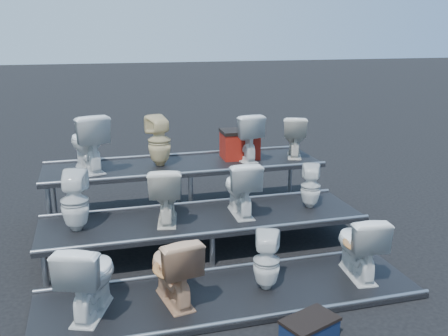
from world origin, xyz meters
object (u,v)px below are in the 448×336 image
object	(u,v)px
toilet_3	(359,245)
toilet_10	(244,136)
toilet_2	(267,261)
toilet_4	(75,201)
toilet_6	(240,187)
toilet_7	(311,186)
red_crate	(240,145)
toilet_1	(173,268)
toilet_5	(166,194)
toilet_11	(295,136)
toilet_0	(89,277)
step_stool	(309,330)
toilet_9	(159,141)
toilet_8	(88,142)

from	to	relation	value
toilet_3	toilet_10	distance (m)	2.78
toilet_3	toilet_10	size ratio (longest dim) A/B	1.04
toilet_2	toilet_4	xyz separation A→B (m)	(-2.02, 1.30, 0.45)
toilet_2	toilet_6	bearing A→B (deg)	-71.04
toilet_3	toilet_7	distance (m)	1.34
toilet_2	red_crate	distance (m)	2.85
toilet_1	toilet_7	size ratio (longest dim) A/B	1.28
toilet_5	toilet_6	size ratio (longest dim) A/B	0.99
toilet_2	toilet_3	bearing A→B (deg)	-156.81
toilet_5	toilet_11	distance (m)	2.68
toilet_6	red_crate	xyz separation A→B (m)	(0.43, 1.42, 0.23)
toilet_1	toilet_10	size ratio (longest dim) A/B	1.03
toilet_0	toilet_2	distance (m)	1.90
toilet_6	toilet_7	size ratio (longest dim) A/B	1.24
toilet_1	step_stool	xyz separation A→B (m)	(1.14, -0.93, -0.35)
toilet_1	toilet_3	xyz separation A→B (m)	(2.18, 0.00, 0.00)
toilet_4	toilet_7	bearing A→B (deg)	-170.04
toilet_10	toilet_7	bearing A→B (deg)	107.00
toilet_4	toilet_7	size ratio (longest dim) A/B	1.24
step_stool	toilet_11	bearing A→B (deg)	48.73
toilet_0	toilet_9	size ratio (longest dim) A/B	1.06
toilet_8	toilet_10	size ratio (longest dim) A/B	1.13
toilet_4	toilet_8	xyz separation A→B (m)	(0.20, 1.30, 0.45)
toilet_3	step_stool	xyz separation A→B (m)	(-1.04, -0.93, -0.36)
toilet_6	toilet_9	world-z (taller)	toilet_9
toilet_1	toilet_3	bearing A→B (deg)	169.61
toilet_5	toilet_9	distance (m)	1.37
toilet_7	toilet_9	xyz separation A→B (m)	(-1.90, 1.30, 0.48)
toilet_2	toilet_3	distance (m)	1.14
toilet_0	toilet_5	size ratio (longest dim) A/B	1.09
toilet_8	toilet_9	distance (m)	1.04
toilet_6	toilet_8	bearing A→B (deg)	-32.21
toilet_2	toilet_8	size ratio (longest dim) A/B	0.78
toilet_11	toilet_0	bearing A→B (deg)	59.73
toilet_3	toilet_7	bearing A→B (deg)	-82.77
toilet_5	toilet_11	size ratio (longest dim) A/B	1.11
toilet_0	toilet_8	bearing A→B (deg)	-70.40
toilet_3	step_stool	size ratio (longest dim) A/B	1.51
toilet_8	step_stool	size ratio (longest dim) A/B	1.65
red_crate	toilet_8	bearing A→B (deg)	-174.26
toilet_9	toilet_7	bearing A→B (deg)	128.44
toilet_6	toilet_10	bearing A→B (deg)	-107.19
toilet_5	toilet_8	xyz separation A→B (m)	(-0.92, 1.30, 0.45)
toilet_2	toilet_9	world-z (taller)	toilet_9
toilet_5	toilet_7	xyz separation A→B (m)	(2.02, 0.00, -0.07)
toilet_7	step_stool	xyz separation A→B (m)	(-1.01, -2.23, -0.67)
toilet_6	step_stool	xyz separation A→B (m)	(0.00, -2.23, -0.74)
toilet_0	step_stool	bearing A→B (deg)	176.19
toilet_6	step_stool	bearing A→B (deg)	92.00
toilet_4	toilet_6	distance (m)	2.12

